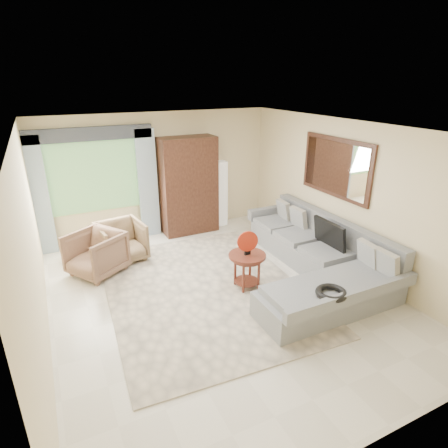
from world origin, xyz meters
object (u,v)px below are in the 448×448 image
coffee_table (247,270)px  armchair_left (96,254)px  armoire (188,186)px  sectional_sofa (317,261)px  floor_lamp (221,194)px  armchair_right (121,242)px  tv_screen (330,234)px  potted_plant (72,246)px

coffee_table → armchair_left: 2.65m
coffee_table → armoire: (0.05, 2.71, 0.73)m
armoire → sectional_sofa: bearing=-66.9°
sectional_sofa → coffee_table: size_ratio=5.73×
armchair_left → armoire: armoire is taller
armchair_left → floor_lamp: (2.98, 1.19, 0.37)m
armchair_left → floor_lamp: 3.24m
armchair_right → tv_screen: bearing=-41.2°
armchair_left → floor_lamp: size_ratio=0.56×
coffee_table → armoire: armoire is taller
armchair_left → potted_plant: bearing=169.8°
tv_screen → floor_lamp: (-0.70, 2.91, 0.03)m
sectional_sofa → tv_screen: 0.51m
coffee_table → potted_plant: size_ratio=1.12×
sectional_sofa → armoire: 3.24m
sectional_sofa → armoire: (-1.23, 2.90, 0.77)m
potted_plant → armchair_left: bearing=-67.4°
tv_screen → potted_plant: size_ratio=1.37×
tv_screen → armchair_right: size_ratio=0.90×
sectional_sofa → armchair_left: 3.85m
potted_plant → coffee_table: bearing=-43.9°
sectional_sofa → armoire: armoire is taller
armchair_right → sectional_sofa: bearing=-44.1°
armoire → potted_plant: bearing=-172.2°
sectional_sofa → armchair_left: (-3.42, 1.76, 0.10)m
coffee_table → armchair_right: 2.51m
tv_screen → armchair_left: tv_screen is taller
floor_lamp → tv_screen: bearing=-76.5°
sectional_sofa → armchair_left: bearing=152.7°
coffee_table → armchair_left: bearing=143.5°
tv_screen → floor_lamp: size_ratio=0.49×
armchair_left → sectional_sofa: bearing=29.9°
floor_lamp → armchair_right: bearing=-160.9°
tv_screen → coffee_table: 1.61m
coffee_table → armoire: size_ratio=0.29×
potted_plant → armoire: (2.51, 0.34, 0.78)m
armchair_right → armchair_left: bearing=-154.7°
tv_screen → floor_lamp: bearing=103.5°
armoire → floor_lamp: size_ratio=1.40×
armchair_right → potted_plant: size_ratio=1.53×
floor_lamp → sectional_sofa: bearing=-81.7°
sectional_sofa → floor_lamp: (-0.43, 2.96, 0.47)m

